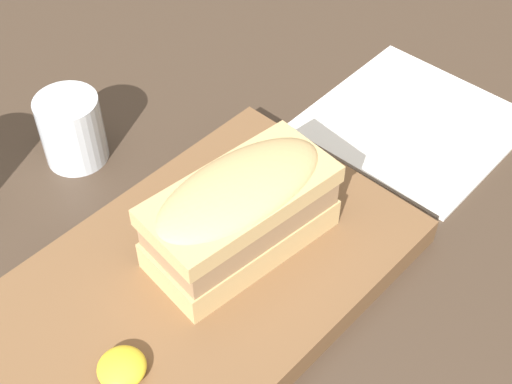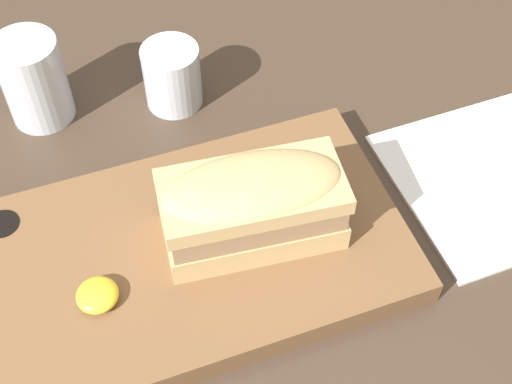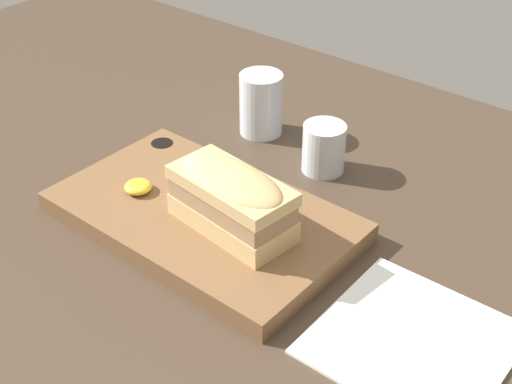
{
  "view_description": "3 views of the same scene",
  "coord_description": "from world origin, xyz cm",
  "px_view_note": "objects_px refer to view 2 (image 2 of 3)",
  "views": [
    {
      "loc": [
        -23.95,
        -27.6,
        51.99
      ],
      "look_at": [
        4.46,
        -1.04,
        10.55
      ],
      "focal_mm": 50.0,
      "sensor_mm": 36.0,
      "label": 1
    },
    {
      "loc": [
        -9.14,
        -35.42,
        58.36
      ],
      "look_at": [
        4.07,
        1.02,
        8.45
      ],
      "focal_mm": 50.0,
      "sensor_mm": 36.0,
      "label": 2
    },
    {
      "loc": [
        50.19,
        -52.77,
        57.47
      ],
      "look_at": [
        5.87,
        0.78,
        10.33
      ],
      "focal_mm": 50.0,
      "sensor_mm": 36.0,
      "label": 3
    }
  ],
  "objects_px": {
    "serving_board": "(193,253)",
    "napkin": "(493,179)",
    "wine_glass": "(173,79)",
    "water_glass": "(36,85)",
    "sandwich": "(252,204)"
  },
  "relations": [
    {
      "from": "serving_board",
      "to": "napkin",
      "type": "bearing_deg",
      "value": -1.89
    },
    {
      "from": "wine_glass",
      "to": "water_glass",
      "type": "bearing_deg",
      "value": 168.17
    },
    {
      "from": "napkin",
      "to": "serving_board",
      "type": "bearing_deg",
      "value": 178.11
    },
    {
      "from": "sandwich",
      "to": "water_glass",
      "type": "distance_m",
      "value": 0.29
    },
    {
      "from": "wine_glass",
      "to": "napkin",
      "type": "bearing_deg",
      "value": -38.98
    },
    {
      "from": "wine_glass",
      "to": "napkin",
      "type": "distance_m",
      "value": 0.35
    },
    {
      "from": "wine_glass",
      "to": "napkin",
      "type": "relative_size",
      "value": 0.37
    },
    {
      "from": "sandwich",
      "to": "water_glass",
      "type": "bearing_deg",
      "value": 122.27
    },
    {
      "from": "sandwich",
      "to": "napkin",
      "type": "xyz_separation_m",
      "value": [
        0.26,
        -0.0,
        -0.07
      ]
    },
    {
      "from": "napkin",
      "to": "sandwich",
      "type": "bearing_deg",
      "value": 178.98
    },
    {
      "from": "sandwich",
      "to": "water_glass",
      "type": "height_order",
      "value": "sandwich"
    },
    {
      "from": "serving_board",
      "to": "wine_glass",
      "type": "height_order",
      "value": "wine_glass"
    },
    {
      "from": "wine_glass",
      "to": "napkin",
      "type": "xyz_separation_m",
      "value": [
        0.27,
        -0.22,
        -0.03
      ]
    },
    {
      "from": "serving_board",
      "to": "water_glass",
      "type": "relative_size",
      "value": 3.91
    },
    {
      "from": "water_glass",
      "to": "serving_board",
      "type": "bearing_deg",
      "value": -67.56
    }
  ]
}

